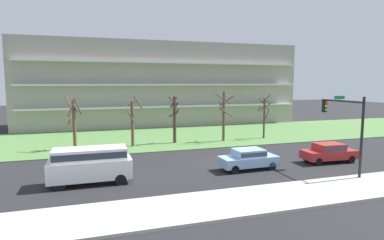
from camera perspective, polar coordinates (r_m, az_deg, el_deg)
The scene contains 13 objects.
ground at distance 26.74m, azimuth 7.31°, elevation -7.61°, with size 160.00×160.00×0.00m, color #232326.
sidewalk_curb_near at distance 20.07m, azimuth 17.24°, elevation -12.52°, with size 80.00×4.00×0.15m, color #BCB7AD.
grass_lawn_strip at distance 39.59m, azimuth -1.29°, elevation -2.83°, with size 80.00×16.00×0.08m, color #547F42.
apartment_building at distance 51.85m, azimuth -5.47°, elevation 6.27°, with size 41.81×11.38×12.46m.
tree_far_left at distance 33.30m, azimuth -20.14°, elevation -0.16°, with size 1.63×1.51×5.56m.
tree_left at distance 33.31m, azimuth -10.42°, elevation -0.27°, with size 1.71×1.57×5.23m.
tree_center at distance 34.68m, azimuth -3.11°, elevation 0.40°, with size 1.16×1.20×5.09m.
tree_right at distance 35.87m, azimuth 5.63°, elevation 1.09°, with size 2.41×2.42×5.56m.
tree_far_right at distance 38.50m, azimuth 12.65°, elevation 0.77°, with size 2.01×2.02×5.16m.
van_white_near_left at distance 22.07m, azimuth -17.52°, elevation -7.21°, with size 5.21×2.02×2.36m.
sedan_red_center_left at distance 29.03m, azimuth 23.00°, elevation -5.19°, with size 4.48×2.00×1.57m.
sedan_blue_center_right at distance 24.93m, azimuth 9.95°, elevation -6.65°, with size 4.44×1.89×1.57m.
traffic_signal_mast at distance 25.33m, azimuth 25.62°, elevation -0.23°, with size 0.90×4.11×5.63m.
Camera 1 is at (-11.04, -23.45, 6.57)m, focal length 30.21 mm.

